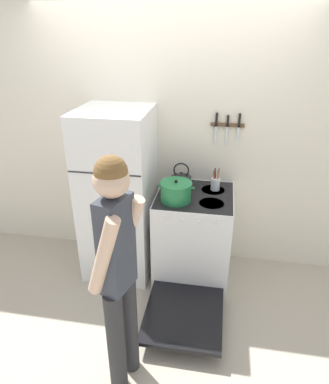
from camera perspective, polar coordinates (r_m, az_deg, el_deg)
ground_plane at (r=3.96m, az=0.66°, el=-9.61°), size 14.00×14.00×0.00m
wall_back at (r=3.40m, az=0.85°, el=8.41°), size 10.00×0.06×2.55m
refrigerator at (r=3.34m, az=-7.70°, el=-0.51°), size 0.65×0.70×1.66m
stove_range at (r=3.36m, az=4.73°, el=-7.65°), size 0.71×1.41×0.90m
dutch_oven_pot at (r=3.02m, az=1.91°, el=0.10°), size 0.32×0.28×0.20m
tea_kettle at (r=3.27m, az=2.80°, el=1.98°), size 0.24×0.20×0.25m
utensil_jar at (r=3.26m, az=8.49°, el=1.44°), size 0.09×0.09×0.23m
person at (r=2.15m, az=-7.76°, el=-12.56°), size 0.34×0.40×1.70m
wall_knife_strip at (r=3.26m, az=10.44°, el=11.02°), size 0.31×0.03×0.31m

